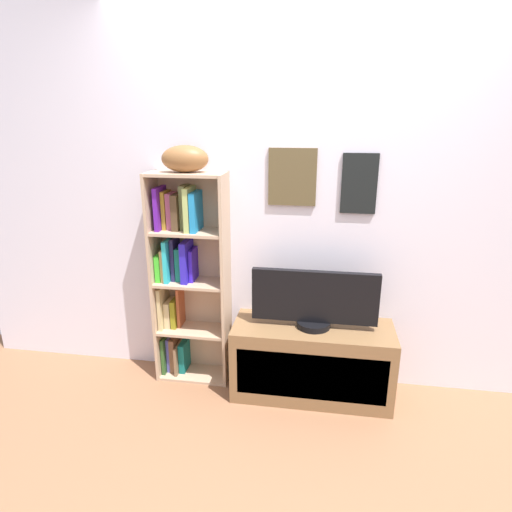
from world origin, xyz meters
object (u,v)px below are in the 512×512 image
football (185,159)px  television (314,300)px  tv_stand (312,360)px  bookshelf (185,275)px

football → television: (0.85, -0.08, -0.87)m
football → tv_stand: (0.85, -0.09, -1.31)m
football → tv_stand: 1.57m
tv_stand → bookshelf: bearing=172.8°
bookshelf → football: 0.80m
football → tv_stand: football is taller
bookshelf → television: (0.90, -0.11, -0.08)m
bookshelf → football: football is taller
tv_stand → television: (0.00, 0.00, 0.44)m
bookshelf → tv_stand: bearing=-7.2°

